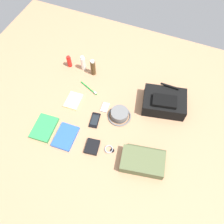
{
  "coord_description": "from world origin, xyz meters",
  "views": [
    {
      "loc": [
        0.33,
        -0.82,
        1.52
      ],
      "look_at": [
        0.0,
        0.0,
        0.04
      ],
      "focal_mm": 37.32,
      "sensor_mm": 36.0,
      "label": 1
    }
  ],
  "objects_px": {
    "sunscreen_spray": "(69,62)",
    "toothpaste_tube": "(83,63)",
    "toiletry_pouch": "(143,161)",
    "cell_phone": "(95,120)",
    "travel_guidebook": "(66,137)",
    "toothbrush": "(90,89)",
    "paperback_novel": "(44,128)",
    "wallet": "(92,147)",
    "notepad": "(73,101)",
    "backpack": "(164,102)",
    "media_player": "(105,107)",
    "cologne_bottle": "(93,68)",
    "bucket_hat": "(120,115)",
    "wristwatch": "(109,149)"
  },
  "relations": [
    {
      "from": "sunscreen_spray",
      "to": "toothpaste_tube",
      "type": "xyz_separation_m",
      "value": [
        0.13,
        0.01,
        0.02
      ]
    },
    {
      "from": "toiletry_pouch",
      "to": "cell_phone",
      "type": "height_order",
      "value": "toiletry_pouch"
    },
    {
      "from": "travel_guidebook",
      "to": "sunscreen_spray",
      "type": "bearing_deg",
      "value": 114.74
    },
    {
      "from": "toothbrush",
      "to": "travel_guidebook",
      "type": "bearing_deg",
      "value": -87.28
    },
    {
      "from": "sunscreen_spray",
      "to": "paperback_novel",
      "type": "xyz_separation_m",
      "value": [
        0.11,
        -0.61,
        -0.04
      ]
    },
    {
      "from": "toothbrush",
      "to": "sunscreen_spray",
      "type": "bearing_deg",
      "value": 147.86
    },
    {
      "from": "cell_phone",
      "to": "wallet",
      "type": "bearing_deg",
      "value": -70.3
    },
    {
      "from": "toiletry_pouch",
      "to": "toothbrush",
      "type": "height_order",
      "value": "toiletry_pouch"
    },
    {
      "from": "toiletry_pouch",
      "to": "notepad",
      "type": "xyz_separation_m",
      "value": [
        -0.66,
        0.27,
        -0.03
      ]
    },
    {
      "from": "travel_guidebook",
      "to": "wallet",
      "type": "bearing_deg",
      "value": 0.23
    },
    {
      "from": "backpack",
      "to": "toothpaste_tube",
      "type": "relative_size",
      "value": 2.49
    },
    {
      "from": "cell_phone",
      "to": "media_player",
      "type": "distance_m",
      "value": 0.14
    },
    {
      "from": "sunscreen_spray",
      "to": "media_player",
      "type": "xyz_separation_m",
      "value": [
        0.45,
        -0.28,
        -0.05
      ]
    },
    {
      "from": "cologne_bottle",
      "to": "media_player",
      "type": "bearing_deg",
      "value": -51.42
    },
    {
      "from": "paperback_novel",
      "to": "media_player",
      "type": "bearing_deg",
      "value": 44.22
    },
    {
      "from": "bucket_hat",
      "to": "wristwatch",
      "type": "relative_size",
      "value": 2.47
    },
    {
      "from": "bucket_hat",
      "to": "paperback_novel",
      "type": "distance_m",
      "value": 0.56
    },
    {
      "from": "cell_phone",
      "to": "media_player",
      "type": "relative_size",
      "value": 1.5
    },
    {
      "from": "paperback_novel",
      "to": "wristwatch",
      "type": "distance_m",
      "value": 0.5
    },
    {
      "from": "sunscreen_spray",
      "to": "media_player",
      "type": "relative_size",
      "value": 1.24
    },
    {
      "from": "cologne_bottle",
      "to": "toothbrush",
      "type": "bearing_deg",
      "value": -76.85
    },
    {
      "from": "toothbrush",
      "to": "wallet",
      "type": "bearing_deg",
      "value": -62.87
    },
    {
      "from": "backpack",
      "to": "toothbrush",
      "type": "distance_m",
      "value": 0.6
    },
    {
      "from": "toothpaste_tube",
      "to": "notepad",
      "type": "relative_size",
      "value": 0.95
    },
    {
      "from": "bucket_hat",
      "to": "wallet",
      "type": "distance_m",
      "value": 0.32
    },
    {
      "from": "bucket_hat",
      "to": "wristwatch",
      "type": "height_order",
      "value": "bucket_hat"
    },
    {
      "from": "sunscreen_spray",
      "to": "toothpaste_tube",
      "type": "height_order",
      "value": "toothpaste_tube"
    },
    {
      "from": "sunscreen_spray",
      "to": "cologne_bottle",
      "type": "height_order",
      "value": "cologne_bottle"
    },
    {
      "from": "travel_guidebook",
      "to": "cologne_bottle",
      "type": "bearing_deg",
      "value": 95.54
    },
    {
      "from": "toothbrush",
      "to": "notepad",
      "type": "relative_size",
      "value": 1.16
    },
    {
      "from": "bucket_hat",
      "to": "wristwatch",
      "type": "bearing_deg",
      "value": -83.54
    },
    {
      "from": "sunscreen_spray",
      "to": "notepad",
      "type": "bearing_deg",
      "value": -58.6
    },
    {
      "from": "cologne_bottle",
      "to": "paperback_novel",
      "type": "xyz_separation_m",
      "value": [
        -0.12,
        -0.61,
        -0.06
      ]
    },
    {
      "from": "cell_phone",
      "to": "notepad",
      "type": "relative_size",
      "value": 0.88
    },
    {
      "from": "toiletry_pouch",
      "to": "cell_phone",
      "type": "xyz_separation_m",
      "value": [
        -0.43,
        0.18,
        -0.03
      ]
    },
    {
      "from": "wristwatch",
      "to": "wallet",
      "type": "xyz_separation_m",
      "value": [
        -0.12,
        -0.03,
        0.01
      ]
    },
    {
      "from": "bucket_hat",
      "to": "travel_guidebook",
      "type": "relative_size",
      "value": 0.88
    },
    {
      "from": "toiletry_pouch",
      "to": "toothpaste_tube",
      "type": "xyz_separation_m",
      "value": [
        -0.72,
        0.61,
        0.03
      ]
    },
    {
      "from": "sunscreen_spray",
      "to": "cell_phone",
      "type": "distance_m",
      "value": 0.59
    },
    {
      "from": "travel_guidebook",
      "to": "toothbrush",
      "type": "xyz_separation_m",
      "value": [
        -0.02,
        0.45,
        -0.0
      ]
    },
    {
      "from": "cell_phone",
      "to": "notepad",
      "type": "xyz_separation_m",
      "value": [
        -0.23,
        0.09,
        0.0
      ]
    },
    {
      "from": "toothbrush",
      "to": "bucket_hat",
      "type": "bearing_deg",
      "value": -24.72
    },
    {
      "from": "bucket_hat",
      "to": "notepad",
      "type": "xyz_separation_m",
      "value": [
        -0.38,
        -0.01,
        -0.02
      ]
    },
    {
      "from": "toiletry_pouch",
      "to": "travel_guidebook",
      "type": "height_order",
      "value": "toiletry_pouch"
    },
    {
      "from": "paperback_novel",
      "to": "toothbrush",
      "type": "distance_m",
      "value": 0.47
    },
    {
      "from": "backpack",
      "to": "toothbrush",
      "type": "bearing_deg",
      "value": -173.82
    },
    {
      "from": "media_player",
      "to": "sunscreen_spray",
      "type": "bearing_deg",
      "value": 147.84
    },
    {
      "from": "bucket_hat",
      "to": "media_player",
      "type": "xyz_separation_m",
      "value": [
        -0.13,
        0.03,
        -0.02
      ]
    },
    {
      "from": "backpack",
      "to": "toothbrush",
      "type": "xyz_separation_m",
      "value": [
        -0.59,
        -0.06,
        -0.05
      ]
    },
    {
      "from": "cell_phone",
      "to": "wallet",
      "type": "height_order",
      "value": "wallet"
    }
  ]
}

